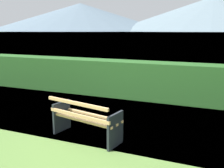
# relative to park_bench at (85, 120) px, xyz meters

# --- Properties ---
(ground_plane) EXTENTS (1400.00, 1400.00, 0.00)m
(ground_plane) POSITION_rel_park_bench_xyz_m (0.01, 0.06, -0.42)
(ground_plane) COLOR #567A38
(water_surface) EXTENTS (620.00, 620.00, 0.00)m
(water_surface) POSITION_rel_park_bench_xyz_m (0.01, 309.71, -0.42)
(water_surface) COLOR #6B8EA3
(water_surface) RESTS_ON ground_plane
(park_bench) EXTENTS (1.59, 0.86, 0.87)m
(park_bench) POSITION_rel_park_bench_xyz_m (0.00, 0.00, 0.00)
(park_bench) COLOR tan
(park_bench) RESTS_ON ground_plane
(hedge_row) EXTENTS (12.77, 0.85, 1.22)m
(hedge_row) POSITION_rel_park_bench_xyz_m (0.01, 3.54, 0.19)
(hedge_row) COLOR #285B23
(hedge_row) RESTS_ON ground_plane
(distant_hills) EXTENTS (1017.42, 475.69, 72.27)m
(distant_hills) POSITION_rel_park_bench_xyz_m (-27.45, 553.73, 31.52)
(distant_hills) COLOR slate
(distant_hills) RESTS_ON ground_plane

